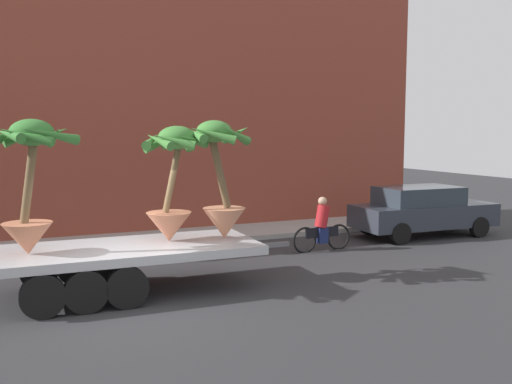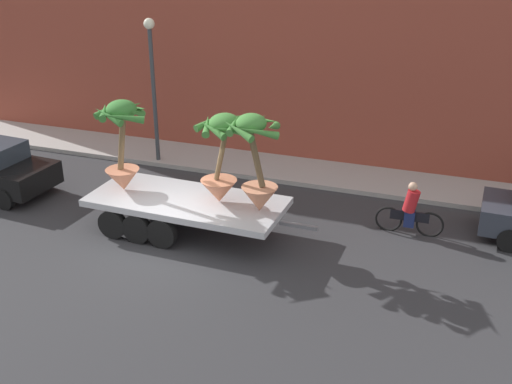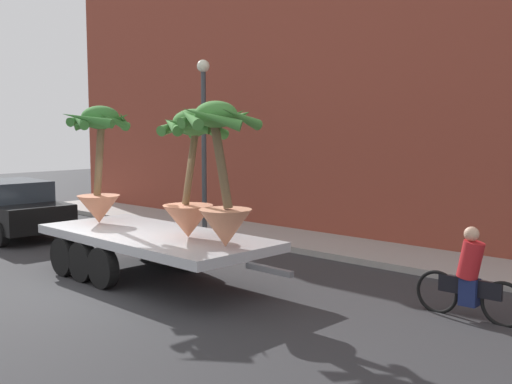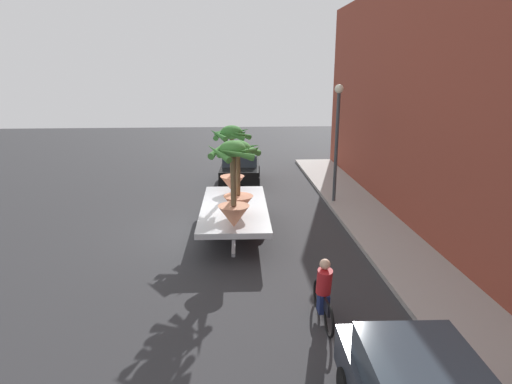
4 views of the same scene
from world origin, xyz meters
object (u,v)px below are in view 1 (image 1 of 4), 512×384
(potted_palm_middle, at_px, (30,183))
(parked_car, at_px, (422,210))
(potted_palm_rear, at_px, (220,182))
(cyclist, at_px, (322,227))
(flatbed_trailer, at_px, (116,258))
(potted_palm_front, at_px, (172,183))

(potted_palm_middle, relative_size, parked_car, 0.56)
(potted_palm_rear, distance_m, cyclist, 4.48)
(cyclist, xyz_separation_m, parked_car, (4.01, 0.63, 0.16))
(potted_palm_middle, bearing_deg, cyclist, 14.59)
(potted_palm_rear, height_order, cyclist, potted_palm_rear)
(potted_palm_rear, distance_m, parked_car, 8.27)
(potted_palm_middle, bearing_deg, flatbed_trailer, 1.91)
(potted_palm_rear, xyz_separation_m, potted_palm_front, (-1.02, 0.19, 0.00))
(potted_palm_front, bearing_deg, parked_car, 15.37)
(potted_palm_middle, xyz_separation_m, cyclist, (7.55, 1.96, -1.68))
(potted_palm_rear, xyz_separation_m, cyclist, (3.71, 1.96, -1.56))
(flatbed_trailer, distance_m, potted_palm_rear, 2.71)
(potted_palm_rear, bearing_deg, potted_palm_front, 169.60)
(potted_palm_front, bearing_deg, potted_palm_rear, -10.40)
(potted_palm_rear, height_order, potted_palm_middle, potted_palm_middle)
(potted_palm_rear, relative_size, potted_palm_front, 1.05)
(flatbed_trailer, bearing_deg, cyclist, 17.73)
(potted_palm_middle, bearing_deg, parked_car, 12.65)
(potted_palm_middle, bearing_deg, potted_palm_rear, 0.07)
(potted_palm_front, bearing_deg, flatbed_trailer, -173.66)
(cyclist, bearing_deg, potted_palm_rear, -152.17)
(potted_palm_rear, bearing_deg, flatbed_trailer, 178.79)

